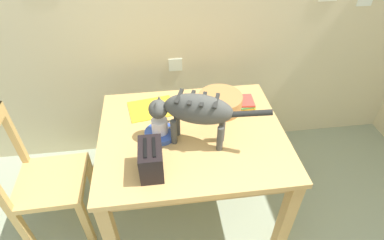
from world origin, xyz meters
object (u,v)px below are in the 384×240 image
(book_stack, at_px, (239,103))
(wooden_chair_near, at_px, (44,180))
(cat, at_px, (194,111))
(wicker_basket, at_px, (220,102))
(coffee_mug, at_px, (160,126))
(dining_table, at_px, (192,143))
(saucer_bowl, at_px, (160,134))
(magazine, at_px, (152,108))
(toaster, at_px, (151,159))

(book_stack, relative_size, wooden_chair_near, 0.21)
(book_stack, bearing_deg, cat, -139.38)
(cat, relative_size, wicker_basket, 2.23)
(coffee_mug, height_order, wicker_basket, coffee_mug)
(dining_table, relative_size, wooden_chair_near, 1.19)
(saucer_bowl, bearing_deg, coffee_mug, 0.00)
(saucer_bowl, distance_m, magazine, 0.28)
(toaster, distance_m, wooden_chair_near, 0.82)
(coffee_mug, bearing_deg, dining_table, 0.77)
(coffee_mug, bearing_deg, wicker_basket, 28.52)
(saucer_bowl, bearing_deg, wicker_basket, 28.32)
(coffee_mug, bearing_deg, book_stack, 23.24)
(cat, xyz_separation_m, coffee_mug, (-0.19, 0.07, -0.15))
(cat, relative_size, saucer_bowl, 3.44)
(dining_table, relative_size, coffee_mug, 8.13)
(coffee_mug, relative_size, book_stack, 0.69)
(dining_table, height_order, toaster, toaster)
(magazine, bearing_deg, toaster, -100.53)
(wooden_chair_near, bearing_deg, cat, 86.16)
(magazine, xyz_separation_m, toaster, (-0.01, -0.54, 0.08))
(cat, xyz_separation_m, wooden_chair_near, (-0.95, 0.04, -0.49))
(saucer_bowl, height_order, coffee_mug, coffee_mug)
(saucer_bowl, relative_size, wooden_chair_near, 0.20)
(cat, height_order, magazine, cat)
(magazine, bearing_deg, cat, -64.31)
(toaster, bearing_deg, saucer_bowl, 78.03)
(coffee_mug, bearing_deg, saucer_bowl, -180.00)
(wicker_basket, bearing_deg, wooden_chair_near, -168.05)
(cat, relative_size, wooden_chair_near, 0.68)
(book_stack, bearing_deg, wooden_chair_near, -168.72)
(saucer_bowl, bearing_deg, dining_table, 0.76)
(magazine, relative_size, wicker_basket, 1.02)
(saucer_bowl, xyz_separation_m, book_stack, (0.54, 0.23, 0.01))
(dining_table, distance_m, saucer_bowl, 0.22)
(cat, height_order, wicker_basket, cat)
(wicker_basket, height_order, wooden_chair_near, wooden_chair_near)
(toaster, bearing_deg, wicker_basket, 46.42)
(book_stack, xyz_separation_m, wooden_chair_near, (-1.30, -0.26, -0.29))
(dining_table, height_order, wicker_basket, wicker_basket)
(wicker_basket, distance_m, wooden_chair_near, 1.23)
(cat, relative_size, coffee_mug, 4.66)
(magazine, bearing_deg, saucer_bowl, -89.84)
(dining_table, bearing_deg, coffee_mug, -179.23)
(book_stack, height_order, wooden_chair_near, wooden_chair_near)
(toaster, bearing_deg, magazine, 88.83)
(cat, height_order, saucer_bowl, cat)
(saucer_bowl, distance_m, book_stack, 0.59)
(magazine, height_order, book_stack, book_stack)
(coffee_mug, distance_m, wooden_chair_near, 0.83)
(wooden_chair_near, bearing_deg, dining_table, 90.45)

